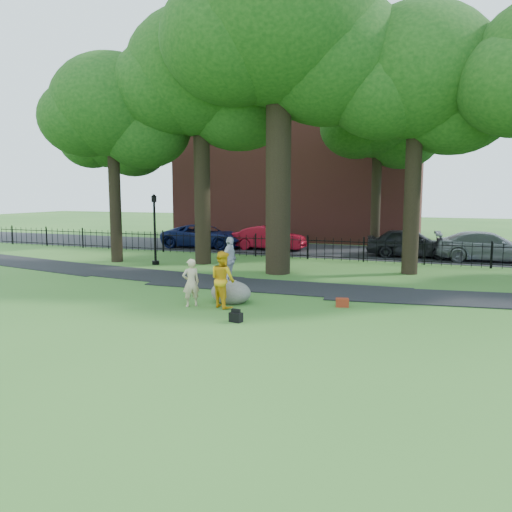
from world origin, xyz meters
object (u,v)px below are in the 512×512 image
at_px(man, 223,279).
at_px(boulder, 231,291).
at_px(woman, 191,283).
at_px(big_tree, 283,36).
at_px(red_sedan, 269,238).
at_px(lamppost, 155,230).

distance_m(man, boulder, 0.84).
xyz_separation_m(woman, man, (1.00, 0.24, 0.13)).
bearing_deg(big_tree, red_sedan, 113.10).
bearing_deg(big_tree, boulder, -86.96).
bearing_deg(big_tree, woman, -95.01).
bearing_deg(red_sedan, big_tree, -156.30).
bearing_deg(boulder, big_tree, 93.04).
distance_m(big_tree, red_sedan, 12.91).
bearing_deg(man, lamppost, -14.77).
xyz_separation_m(big_tree, man, (0.37, -6.97, -9.25)).
height_order(woman, boulder, woman).
bearing_deg(man, red_sedan, -44.95).
xyz_separation_m(boulder, lamppost, (-7.02, 6.51, 1.33)).
xyz_separation_m(woman, lamppost, (-6.05, 7.44, 0.96)).
bearing_deg(man, woman, 44.50).
bearing_deg(lamppost, red_sedan, 45.91).
height_order(big_tree, boulder, big_tree).
height_order(big_tree, woman, big_tree).
height_order(woman, man, man).
relative_size(big_tree, lamppost, 4.08).
height_order(woman, lamppost, lamppost).
relative_size(man, lamppost, 0.51).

